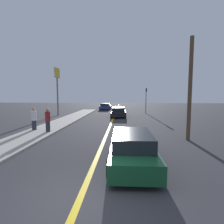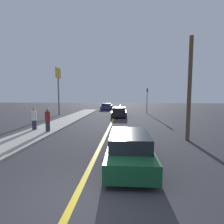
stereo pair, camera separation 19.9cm
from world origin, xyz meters
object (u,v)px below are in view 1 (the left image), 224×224
(car_near_right_lane, at_px, (132,148))
(utility_pole, at_px, (190,89))
(pedestrian_near_curb, at_px, (48,120))
(traffic_light, at_px, (146,98))
(pedestrian_mid_group, at_px, (34,119))
(car_ahead_center, at_px, (118,112))
(car_far_distant, at_px, (105,106))
(roadside_sign, at_px, (57,80))

(car_near_right_lane, height_order, utility_pole, utility_pole)
(pedestrian_near_curb, bearing_deg, traffic_light, 58.33)
(traffic_light, xyz_separation_m, utility_pole, (0.53, -16.32, 0.77))
(pedestrian_mid_group, bearing_deg, car_ahead_center, 56.47)
(car_near_right_lane, distance_m, pedestrian_mid_group, 9.56)
(car_far_distant, height_order, traffic_light, traffic_light)
(car_ahead_center, relative_size, pedestrian_mid_group, 2.65)
(pedestrian_mid_group, bearing_deg, utility_pole, -10.67)
(roadside_sign, distance_m, utility_pole, 18.68)
(car_far_distant, bearing_deg, pedestrian_mid_group, -97.55)
(car_ahead_center, relative_size, car_far_distant, 0.99)
(car_near_right_lane, bearing_deg, roadside_sign, 118.72)
(pedestrian_mid_group, distance_m, traffic_light, 17.78)
(car_near_right_lane, height_order, traffic_light, traffic_light)
(pedestrian_near_curb, distance_m, pedestrian_mid_group, 1.54)
(traffic_light, bearing_deg, car_near_right_lane, -98.99)
(traffic_light, height_order, utility_pole, utility_pole)
(car_ahead_center, relative_size, traffic_light, 1.18)
(traffic_light, height_order, roadside_sign, roadside_sign)
(car_ahead_center, bearing_deg, car_far_distant, 103.82)
(car_ahead_center, distance_m, traffic_light, 6.42)
(pedestrian_mid_group, xyz_separation_m, utility_pole, (11.10, -2.09, 2.20))
(car_far_distant, relative_size, roadside_sign, 0.71)
(car_far_distant, xyz_separation_m, roadside_sign, (-5.73, -10.15, 4.34))
(car_far_distant, height_order, pedestrian_near_curb, pedestrian_near_curb)
(car_near_right_lane, relative_size, pedestrian_near_curb, 2.69)
(pedestrian_near_curb, bearing_deg, pedestrian_mid_group, 155.02)
(pedestrian_mid_group, bearing_deg, car_far_distant, 80.47)
(car_near_right_lane, height_order, pedestrian_near_curb, pedestrian_near_curb)
(utility_pole, bearing_deg, traffic_light, 91.86)
(roadside_sign, bearing_deg, utility_pole, -44.37)
(car_near_right_lane, relative_size, car_far_distant, 1.01)
(car_far_distant, xyz_separation_m, traffic_light, (7.04, -6.84, 1.80))
(car_near_right_lane, height_order, pedestrian_mid_group, pedestrian_mid_group)
(car_near_right_lane, distance_m, car_ahead_center, 15.81)
(car_near_right_lane, xyz_separation_m, car_far_distant, (-3.82, 27.16, -0.04))
(car_far_distant, height_order, utility_pole, utility_pole)
(car_near_right_lane, distance_m, utility_pole, 6.04)
(pedestrian_mid_group, distance_m, roadside_sign, 11.82)
(car_near_right_lane, xyz_separation_m, pedestrian_mid_group, (-7.36, 6.10, 0.33))
(car_near_right_lane, xyz_separation_m, pedestrian_near_curb, (-5.96, 5.44, 0.34))
(traffic_light, relative_size, roadside_sign, 0.59)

